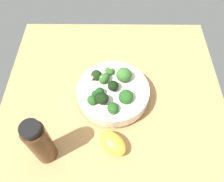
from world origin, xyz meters
TOP-DOWN VIEW (x-y plane):
  - ground_plane at (0.00, 0.00)cm, footprint 69.33×69.33cm
  - bowl_of_broccoli at (-0.08, 0.19)cm, footprint 21.61×21.61cm
  - lemon_wedge at (-15.63, -0.09)cm, footprint 9.62×9.67cm
  - bottle_tall at (-17.91, 17.52)cm, footprint 5.47×5.47cm

SIDE VIEW (x-z plane):
  - ground_plane at x=0.00cm, z-range -3.44..0.00cm
  - lemon_wedge at x=-15.63cm, z-range 0.00..4.66cm
  - bowl_of_broccoli at x=-0.08cm, z-range -1.38..8.64cm
  - bottle_tall at x=-17.91cm, z-range -0.29..16.49cm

